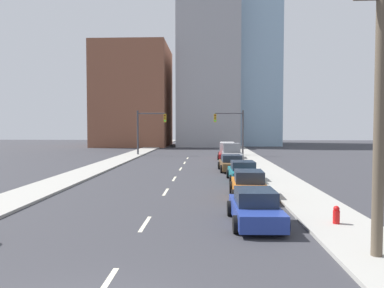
% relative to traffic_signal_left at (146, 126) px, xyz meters
% --- Properties ---
extents(sidewalk_left, '(2.90, 96.56, 0.14)m').
position_rel_traffic_signal_left_xyz_m(sidewalk_left, '(-1.87, 5.16, -3.83)').
color(sidewalk_left, '#9E9B93').
rests_on(sidewalk_left, ground).
extents(sidewalk_right, '(2.90, 96.56, 0.14)m').
position_rel_traffic_signal_left_xyz_m(sidewalk_right, '(13.51, 5.16, -3.83)').
color(sidewalk_right, '#9E9B93').
rests_on(sidewalk_right, ground).
extents(lane_stripe_at_2m, '(0.16, 2.40, 0.01)m').
position_rel_traffic_signal_left_xyz_m(lane_stripe_at_2m, '(5.82, -41.12, -3.89)').
color(lane_stripe_at_2m, beige).
rests_on(lane_stripe_at_2m, ground).
extents(lane_stripe_at_8m, '(0.16, 2.40, 0.01)m').
position_rel_traffic_signal_left_xyz_m(lane_stripe_at_8m, '(5.82, -35.22, -3.89)').
color(lane_stripe_at_8m, beige).
rests_on(lane_stripe_at_8m, ground).
extents(lane_stripe_at_15m, '(0.16, 2.40, 0.01)m').
position_rel_traffic_signal_left_xyz_m(lane_stripe_at_15m, '(5.82, -27.91, -3.89)').
color(lane_stripe_at_15m, beige).
rests_on(lane_stripe_at_15m, ground).
extents(lane_stripe_at_21m, '(0.16, 2.40, 0.01)m').
position_rel_traffic_signal_left_xyz_m(lane_stripe_at_21m, '(5.82, -22.26, -3.89)').
color(lane_stripe_at_21m, beige).
rests_on(lane_stripe_at_21m, ground).
extents(lane_stripe_at_27m, '(0.16, 2.40, 0.01)m').
position_rel_traffic_signal_left_xyz_m(lane_stripe_at_27m, '(5.82, -15.81, -3.89)').
color(lane_stripe_at_27m, beige).
rests_on(lane_stripe_at_27m, ground).
extents(lane_stripe_at_33m, '(0.16, 2.40, 0.01)m').
position_rel_traffic_signal_left_xyz_m(lane_stripe_at_33m, '(5.82, -10.06, -3.89)').
color(lane_stripe_at_33m, beige).
rests_on(lane_stripe_at_33m, ground).
extents(lane_stripe_at_39m, '(0.16, 2.40, 0.01)m').
position_rel_traffic_signal_left_xyz_m(lane_stripe_at_39m, '(5.82, -4.19, -3.89)').
color(lane_stripe_at_39m, beige).
rests_on(lane_stripe_at_39m, ground).
extents(building_brick_left, '(14.00, 16.00, 19.79)m').
position_rel_traffic_signal_left_xyz_m(building_brick_left, '(-6.59, 25.00, 6.00)').
color(building_brick_left, brown).
rests_on(building_brick_left, ground).
extents(building_office_center, '(12.00, 20.00, 30.36)m').
position_rel_traffic_signal_left_xyz_m(building_office_center, '(8.32, 29.00, 11.28)').
color(building_office_center, '#99999E').
rests_on(building_office_center, ground).
extents(building_glass_right, '(13.00, 20.00, 38.39)m').
position_rel_traffic_signal_left_xyz_m(building_glass_right, '(16.28, 33.00, 15.30)').
color(building_glass_right, '#8CADC6').
rests_on(building_glass_right, ground).
extents(traffic_signal_left, '(3.99, 0.35, 6.04)m').
position_rel_traffic_signal_left_xyz_m(traffic_signal_left, '(0.00, 0.00, 0.00)').
color(traffic_signal_left, '#38383D').
rests_on(traffic_signal_left, ground).
extents(traffic_signal_right, '(3.99, 0.35, 6.04)m').
position_rel_traffic_signal_left_xyz_m(traffic_signal_right, '(11.84, 0.00, 0.00)').
color(traffic_signal_right, '#38383D').
rests_on(traffic_signal_right, ground).
extents(utility_pole_right_near, '(1.60, 0.32, 8.36)m').
position_rel_traffic_signal_left_xyz_m(utility_pole_right_near, '(13.26, -38.98, 0.40)').
color(utility_pole_right_near, brown).
rests_on(utility_pole_right_near, ground).
extents(fire_hydrant, '(0.26, 0.26, 0.84)m').
position_rel_traffic_signal_left_xyz_m(fire_hydrant, '(13.32, -35.38, -3.48)').
color(fire_hydrant, red).
rests_on(fire_hydrant, ground).
extents(sedan_blue, '(2.11, 4.37, 1.39)m').
position_rel_traffic_signal_left_xyz_m(sedan_blue, '(10.23, -35.03, -3.26)').
color(sedan_blue, navy).
rests_on(sedan_blue, ground).
extents(sedan_orange, '(2.07, 4.44, 1.50)m').
position_rel_traffic_signal_left_xyz_m(sedan_orange, '(10.57, -29.52, -3.21)').
color(sedan_orange, orange).
rests_on(sedan_orange, ground).
extents(sedan_teal, '(2.19, 4.68, 1.43)m').
position_rel_traffic_signal_left_xyz_m(sedan_teal, '(10.83, -23.19, -3.25)').
color(sedan_teal, '#196B75').
rests_on(sedan_teal, ground).
extents(sedan_brown, '(2.31, 4.58, 1.41)m').
position_rel_traffic_signal_left_xyz_m(sedan_brown, '(10.38, -17.20, -3.25)').
color(sedan_brown, brown).
rests_on(sedan_brown, ground).
extents(pickup_truck_gray, '(2.36, 6.17, 2.13)m').
position_rel_traffic_signal_left_xyz_m(pickup_truck_gray, '(10.83, -10.99, -3.04)').
color(pickup_truck_gray, slate).
rests_on(pickup_truck_gray, ground).
extents(box_truck_red, '(2.42, 5.99, 1.99)m').
position_rel_traffic_signal_left_xyz_m(box_truck_red, '(10.64, -4.48, -2.95)').
color(box_truck_red, red).
rests_on(box_truck_red, ground).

